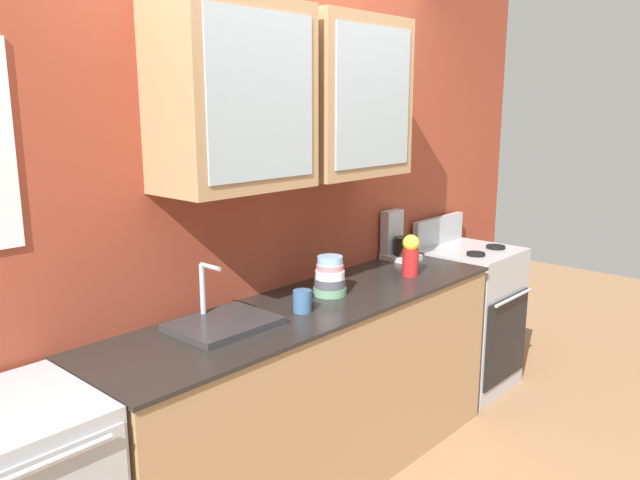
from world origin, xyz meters
The scene contains 9 objects.
ground_plane centered at (0.00, 0.00, 0.00)m, with size 10.00×10.00×0.00m, color #936B47.
back_wall_unit centered at (-0.01, 0.29, 1.44)m, with size 4.76×0.46×2.63m.
counter centered at (0.00, 0.00, 0.46)m, with size 2.29×0.60×0.92m.
stove_range centered at (1.48, 0.00, 0.47)m, with size 0.57×0.58×1.10m.
sink_faucet centered at (-0.50, 0.06, 0.94)m, with size 0.42×0.33×0.26m.
bowl_stack centered at (0.15, 0.03, 1.01)m, with size 0.16×0.16×0.19m.
vase centered at (0.70, -0.06, 1.04)m, with size 0.09×0.09×0.23m.
cup_near_sink centered at (-0.13, -0.05, 0.97)m, with size 0.12×0.08×0.10m.
coffee_maker centered at (0.96, 0.21, 1.03)m, with size 0.17×0.20×0.29m.
Camera 1 is at (-2.08, -1.93, 1.84)m, focal length 35.57 mm.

